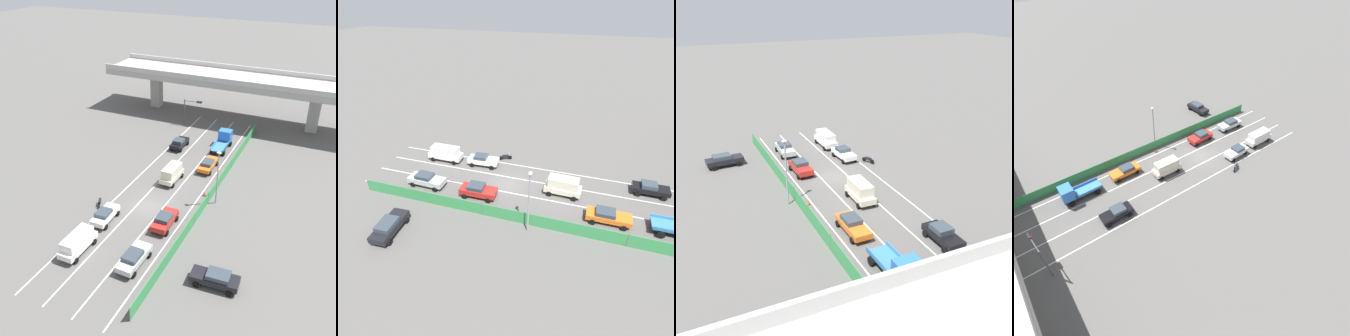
% 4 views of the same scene
% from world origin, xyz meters
% --- Properties ---
extents(ground_plane, '(300.00, 300.00, 0.00)m').
position_xyz_m(ground_plane, '(0.00, 0.00, 0.00)').
color(ground_plane, '#565451').
extents(lane_line_left_edge, '(0.14, 49.23, 0.01)m').
position_xyz_m(lane_line_left_edge, '(-4.88, 6.61, 0.00)').
color(lane_line_left_edge, silver).
rests_on(lane_line_left_edge, ground).
extents(lane_line_mid_left, '(0.14, 49.23, 0.01)m').
position_xyz_m(lane_line_mid_left, '(-1.63, 6.61, 0.00)').
color(lane_line_mid_left, silver).
rests_on(lane_line_mid_left, ground).
extents(lane_line_mid_right, '(0.14, 49.23, 0.01)m').
position_xyz_m(lane_line_mid_right, '(1.63, 6.61, 0.00)').
color(lane_line_mid_right, silver).
rests_on(lane_line_mid_right, ground).
extents(lane_line_right_edge, '(0.14, 49.23, 0.01)m').
position_xyz_m(lane_line_right_edge, '(4.88, 6.61, 0.00)').
color(lane_line_right_edge, silver).
rests_on(lane_line_right_edge, ground).
extents(green_fence, '(0.10, 45.33, 1.55)m').
position_xyz_m(green_fence, '(6.37, 6.61, 0.77)').
color(green_fence, '#338447').
rests_on(green_fence, ground).
extents(car_van_cream, '(2.11, 4.40, 2.31)m').
position_xyz_m(car_van_cream, '(-0.07, 7.04, 1.30)').
color(car_van_cream, beige).
rests_on(car_van_cream, ground).
extents(car_sedan_white, '(2.18, 4.35, 1.59)m').
position_xyz_m(car_sedan_white, '(-3.45, -4.67, 0.89)').
color(car_sedan_white, white).
rests_on(car_sedan_white, ground).
extents(car_van_white, '(2.03, 4.88, 2.17)m').
position_xyz_m(car_van_white, '(-3.14, -10.37, 1.23)').
color(car_van_white, silver).
rests_on(car_van_white, ground).
extents(car_taxi_orange, '(1.99, 4.69, 1.51)m').
position_xyz_m(car_taxi_orange, '(3.36, 12.31, 0.85)').
color(car_taxi_orange, orange).
rests_on(car_taxi_orange, ground).
extents(car_sedan_black, '(2.00, 4.24, 1.56)m').
position_xyz_m(car_sedan_black, '(-3.31, 17.16, 0.87)').
color(car_sedan_black, black).
rests_on(car_sedan_black, ground).
extents(car_sedan_red, '(2.15, 4.42, 1.64)m').
position_xyz_m(car_sedan_red, '(3.40, -2.61, 0.91)').
color(car_sedan_red, red).
rests_on(car_sedan_red, ground).
extents(car_sedan_silver, '(2.12, 4.72, 1.62)m').
position_xyz_m(car_sedan_silver, '(3.28, -9.69, 0.91)').
color(car_sedan_silver, '#B7BABC').
rests_on(car_sedan_silver, ground).
extents(flatbed_truck_blue, '(2.33, 5.55, 2.63)m').
position_xyz_m(flatbed_truck_blue, '(3.12, 20.42, 1.34)').
color(flatbed_truck_blue, black).
rests_on(flatbed_truck_blue, ground).
extents(motorcycle, '(0.99, 1.80, 0.93)m').
position_xyz_m(motorcycle, '(-5.89, -2.13, 0.46)').
color(motorcycle, black).
rests_on(motorcycle, ground).
extents(parked_sedan_dark, '(4.81, 2.29, 1.61)m').
position_xyz_m(parked_sedan_dark, '(11.74, -8.89, 0.91)').
color(parked_sedan_dark, black).
rests_on(parked_sedan_dark, ground).
extents(street_lamp, '(0.60, 0.36, 7.29)m').
position_xyz_m(street_lamp, '(7.25, 4.48, 4.41)').
color(street_lamp, gray).
rests_on(street_lamp, ground).
extents(traffic_cone, '(0.47, 0.47, 0.61)m').
position_xyz_m(traffic_cone, '(5.38, 5.44, 0.28)').
color(traffic_cone, orange).
rests_on(traffic_cone, ground).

